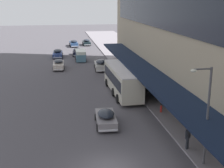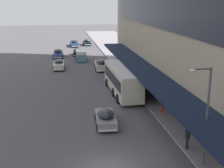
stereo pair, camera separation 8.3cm
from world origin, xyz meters
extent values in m
cube|color=black|center=(6.40, 0.00, 3.32)|extent=(3.20, 72.00, 0.24)
cube|color=beige|center=(4.33, 17.05, 1.75)|extent=(2.75, 10.74, 2.79)
cube|color=black|center=(4.33, 17.05, 2.08)|extent=(2.77, 9.89, 1.23)
cube|color=silver|center=(4.33, 17.05, 3.19)|extent=(2.65, 10.74, 0.12)
cube|color=black|center=(4.20, 22.43, 2.89)|extent=(1.25, 0.09, 0.36)
cylinder|color=black|center=(3.00, 20.65, 0.50)|extent=(0.27, 1.01, 1.00)
cylinder|color=black|center=(5.49, 20.71, 0.50)|extent=(0.27, 1.01, 1.00)
cylinder|color=black|center=(3.16, 13.70, 0.50)|extent=(0.27, 1.01, 1.00)
cylinder|color=black|center=(5.66, 13.76, 0.50)|extent=(0.27, 1.01, 1.00)
cylinder|color=black|center=(3.10, 16.22, 0.50)|extent=(0.27, 1.01, 1.00)
cylinder|color=black|center=(5.60, 16.27, 0.50)|extent=(0.27, 1.01, 1.00)
cube|color=navy|center=(0.49, 56.94, 0.62)|extent=(1.97, 4.87, 0.80)
ellipsoid|color=#1E232D|center=(0.50, 56.70, 1.29)|extent=(1.66, 2.70, 0.57)
cube|color=silver|center=(0.38, 59.39, 0.37)|extent=(1.68, 0.19, 0.14)
cube|color=silver|center=(0.59, 54.49, 0.37)|extent=(1.68, 0.19, 0.14)
sphere|color=silver|center=(-0.10, 59.34, 0.67)|extent=(0.18, 0.18, 0.18)
sphere|color=silver|center=(0.87, 59.38, 0.67)|extent=(0.18, 0.18, 0.18)
cylinder|color=black|center=(-0.45, 58.39, 0.32)|extent=(0.17, 0.65, 0.64)
cylinder|color=black|center=(1.31, 58.47, 0.32)|extent=(0.17, 0.65, 0.64)
cylinder|color=black|center=(-0.33, 55.42, 0.32)|extent=(0.17, 0.65, 0.64)
cylinder|color=black|center=(1.43, 55.49, 0.32)|extent=(0.17, 0.65, 0.64)
cube|color=beige|center=(-3.23, 32.26, 0.63)|extent=(1.75, 4.39, 0.82)
ellipsoid|color=#1E232D|center=(-3.22, 32.48, 1.28)|extent=(1.51, 2.43, 0.51)
cube|color=silver|center=(-3.27, 30.03, 0.37)|extent=(1.59, 0.15, 0.14)
cube|color=silver|center=(-3.18, 34.49, 0.37)|extent=(1.59, 0.15, 0.14)
sphere|color=silver|center=(-2.81, 30.05, 0.68)|extent=(0.18, 0.18, 0.18)
sphere|color=silver|center=(-3.72, 30.06, 0.68)|extent=(0.18, 0.18, 0.18)
cylinder|color=black|center=(-2.42, 30.89, 0.32)|extent=(0.15, 0.64, 0.64)
cylinder|color=black|center=(-4.08, 30.92, 0.32)|extent=(0.15, 0.64, 0.64)
cylinder|color=black|center=(-2.37, 33.60, 0.32)|extent=(0.15, 0.64, 0.64)
cylinder|color=black|center=(-4.04, 33.63, 0.32)|extent=(0.15, 0.64, 0.64)
cube|color=black|center=(0.55, 44.25, 0.58)|extent=(1.84, 4.34, 0.72)
ellipsoid|color=#1E232D|center=(0.54, 44.03, 1.23)|extent=(1.56, 2.41, 0.66)
cube|color=silver|center=(0.64, 46.43, 0.37)|extent=(1.58, 0.19, 0.14)
cube|color=silver|center=(0.46, 42.06, 0.37)|extent=(1.58, 0.19, 0.14)
sphere|color=silver|center=(0.18, 46.42, 0.63)|extent=(0.18, 0.18, 0.18)
sphere|color=silver|center=(1.09, 46.38, 0.63)|extent=(0.18, 0.18, 0.18)
cylinder|color=black|center=(-0.23, 45.60, 0.32)|extent=(0.17, 0.65, 0.64)
cylinder|color=black|center=(1.43, 45.54, 0.32)|extent=(0.17, 0.65, 0.64)
cylinder|color=black|center=(-0.34, 42.96, 0.32)|extent=(0.17, 0.65, 0.64)
cylinder|color=black|center=(1.32, 42.89, 0.32)|extent=(0.17, 0.65, 0.64)
cube|color=navy|center=(-3.35, 42.81, 0.60)|extent=(1.96, 4.57, 0.76)
ellipsoid|color=#1E232D|center=(-3.34, 43.04, 1.28)|extent=(1.67, 2.54, 0.66)
cube|color=silver|center=(-3.44, 40.51, 0.37)|extent=(1.71, 0.18, 0.14)
cube|color=silver|center=(-3.27, 45.12, 0.37)|extent=(1.71, 0.18, 0.14)
sphere|color=silver|center=(-2.94, 40.52, 0.65)|extent=(0.18, 0.18, 0.18)
sphere|color=silver|center=(-3.93, 40.56, 0.65)|extent=(0.18, 0.18, 0.18)
cylinder|color=black|center=(-2.51, 41.39, 0.32)|extent=(0.16, 0.64, 0.64)
cylinder|color=black|center=(-4.30, 41.45, 0.32)|extent=(0.16, 0.64, 0.64)
cylinder|color=black|center=(-2.41, 44.18, 0.32)|extent=(0.16, 0.64, 0.64)
cylinder|color=black|center=(-4.20, 44.24, 0.32)|extent=(0.16, 0.64, 0.64)
cube|color=beige|center=(3.53, 30.62, 0.64)|extent=(2.07, 4.86, 0.85)
ellipsoid|color=#1E232D|center=(3.52, 30.38, 1.37)|extent=(1.74, 2.70, 0.66)
cube|color=silver|center=(3.65, 33.05, 0.37)|extent=(1.74, 0.21, 0.14)
cube|color=silver|center=(3.41, 28.19, 0.37)|extent=(1.74, 0.21, 0.14)
sphere|color=silver|center=(3.15, 33.05, 0.69)|extent=(0.18, 0.18, 0.18)
sphere|color=silver|center=(4.15, 33.00, 0.69)|extent=(0.18, 0.18, 0.18)
cylinder|color=black|center=(2.69, 32.14, 0.32)|extent=(0.17, 0.65, 0.64)
cylinder|color=black|center=(4.52, 32.05, 0.32)|extent=(0.17, 0.65, 0.64)
cylinder|color=black|center=(2.54, 29.19, 0.32)|extent=(0.17, 0.65, 0.64)
cylinder|color=black|center=(4.37, 29.10, 0.32)|extent=(0.17, 0.65, 0.64)
cube|color=gray|center=(0.93, 7.77, 0.58)|extent=(1.92, 4.15, 0.71)
ellipsoid|color=#1E232D|center=(0.92, 7.56, 1.20)|extent=(1.62, 2.31, 0.59)
cube|color=silver|center=(1.04, 9.85, 0.37)|extent=(1.64, 0.20, 0.14)
cube|color=silver|center=(0.83, 5.68, 0.37)|extent=(1.64, 0.20, 0.14)
sphere|color=silver|center=(0.56, 9.84, 0.63)|extent=(0.18, 0.18, 0.18)
sphere|color=silver|center=(1.51, 9.79, 0.63)|extent=(0.18, 0.18, 0.18)
cylinder|color=black|center=(0.14, 9.07, 0.32)|extent=(0.17, 0.65, 0.64)
cylinder|color=black|center=(1.85, 8.98, 0.32)|extent=(0.17, 0.65, 0.64)
cylinder|color=black|center=(0.01, 6.55, 0.32)|extent=(0.17, 0.65, 0.64)
cylinder|color=black|center=(1.73, 6.46, 0.32)|extent=(0.17, 0.65, 0.64)
cube|color=black|center=(3.71, 58.35, 0.58)|extent=(1.75, 4.09, 0.71)
ellipsoid|color=#1E232D|center=(3.71, 58.15, 1.21)|extent=(1.54, 2.25, 0.62)
cube|color=silver|center=(3.70, 60.44, 0.37)|extent=(1.65, 0.13, 0.14)
cube|color=silver|center=(3.71, 56.26, 0.37)|extent=(1.65, 0.13, 0.14)
sphere|color=silver|center=(3.22, 60.41, 0.63)|extent=(0.18, 0.18, 0.18)
sphere|color=silver|center=(4.18, 60.41, 0.63)|extent=(0.18, 0.18, 0.18)
cylinder|color=black|center=(2.83, 59.61, 0.32)|extent=(0.14, 0.64, 0.64)
cylinder|color=black|center=(4.57, 59.62, 0.32)|extent=(0.14, 0.64, 0.64)
cylinder|color=black|center=(2.84, 57.08, 0.32)|extent=(0.14, 0.64, 0.64)
cylinder|color=black|center=(4.58, 57.09, 0.32)|extent=(0.14, 0.64, 0.64)
cube|color=teal|center=(0.84, 38.67, 0.76)|extent=(1.84, 4.34, 1.29)
cube|color=silver|center=(0.84, 38.67, 1.55)|extent=(1.80, 4.25, 0.83)
cube|color=black|center=(0.84, 38.67, 1.45)|extent=(1.87, 3.91, 0.41)
ellipsoid|color=teal|center=(0.89, 40.77, 0.90)|extent=(1.62, 0.63, 1.11)
cylinder|color=black|center=(0.00, 39.93, 0.32)|extent=(0.17, 0.64, 0.64)
cylinder|color=black|center=(1.75, 39.90, 0.32)|extent=(0.17, 0.64, 0.64)
cylinder|color=black|center=(-0.06, 37.44, 0.32)|extent=(0.17, 0.64, 0.64)
cylinder|color=black|center=(1.69, 37.40, 0.32)|extent=(0.17, 0.64, 0.64)
cylinder|color=#2C3039|center=(6.25, 1.78, 0.57)|extent=(0.16, 0.16, 0.85)
cylinder|color=#2C3039|center=(6.37, 1.88, 0.57)|extent=(0.16, 0.16, 0.85)
cube|color=#2C3039|center=(6.31, 1.83, 1.35)|extent=(0.46, 0.43, 0.70)
cylinder|color=#2C3039|center=(6.10, 1.68, 1.39)|extent=(0.10, 0.10, 0.63)
cylinder|color=#2C3039|center=(6.52, 1.99, 1.39)|extent=(0.10, 0.10, 0.63)
sphere|color=tan|center=(6.31, 1.83, 1.81)|extent=(0.22, 0.22, 0.22)
cylinder|color=black|center=(6.31, 1.83, 1.89)|extent=(0.33, 0.33, 0.02)
cylinder|color=black|center=(6.31, 1.83, 1.95)|extent=(0.21, 0.21, 0.12)
cylinder|color=#4C4C51|center=(6.56, -0.45, 3.58)|extent=(0.16, 0.16, 6.85)
cylinder|color=#4C4C51|center=(5.96, -0.45, 6.90)|extent=(1.20, 0.10, 0.10)
ellipsoid|color=silver|center=(5.36, -0.45, 6.82)|extent=(0.44, 0.28, 0.20)
cylinder|color=red|center=(6.85, 9.77, 0.43)|extent=(0.20, 0.20, 0.55)
sphere|color=red|center=(6.85, 9.77, 0.76)|extent=(0.18, 0.18, 0.18)
cylinder|color=red|center=(6.85, 9.92, 0.45)|extent=(0.08, 0.10, 0.08)
cylinder|color=red|center=(6.85, 9.62, 0.45)|extent=(0.08, 0.10, 0.08)
camera|label=1|loc=(-2.96, -18.52, 11.25)|focal=50.00mm
camera|label=2|loc=(-2.88, -18.54, 11.25)|focal=50.00mm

